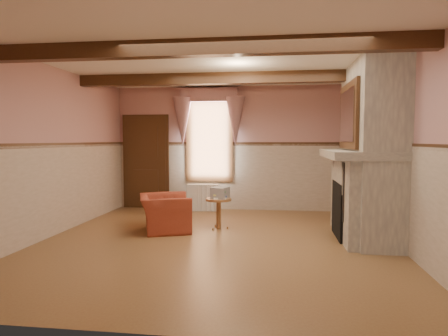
# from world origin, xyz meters

# --- Properties ---
(floor) EXTENTS (5.50, 6.00, 0.01)m
(floor) POSITION_xyz_m (0.00, 0.00, 0.00)
(floor) COLOR brown
(floor) RESTS_ON ground
(ceiling) EXTENTS (5.50, 6.00, 0.01)m
(ceiling) POSITION_xyz_m (0.00, 0.00, 2.80)
(ceiling) COLOR silver
(ceiling) RESTS_ON wall_back
(wall_back) EXTENTS (5.50, 0.02, 2.80)m
(wall_back) POSITION_xyz_m (0.00, 3.00, 1.40)
(wall_back) COLOR tan
(wall_back) RESTS_ON floor
(wall_front) EXTENTS (5.50, 0.02, 2.80)m
(wall_front) POSITION_xyz_m (0.00, -3.00, 1.40)
(wall_front) COLOR tan
(wall_front) RESTS_ON floor
(wall_left) EXTENTS (0.02, 6.00, 2.80)m
(wall_left) POSITION_xyz_m (-2.75, 0.00, 1.40)
(wall_left) COLOR tan
(wall_left) RESTS_ON floor
(wall_right) EXTENTS (0.02, 6.00, 2.80)m
(wall_right) POSITION_xyz_m (2.75, 0.00, 1.40)
(wall_right) COLOR tan
(wall_right) RESTS_ON floor
(wainscot) EXTENTS (5.50, 6.00, 1.50)m
(wainscot) POSITION_xyz_m (0.00, 0.00, 0.75)
(wainscot) COLOR beige
(wainscot) RESTS_ON floor
(chair_rail) EXTENTS (5.50, 6.00, 0.08)m
(chair_rail) POSITION_xyz_m (0.00, 0.00, 1.50)
(chair_rail) COLOR black
(chair_rail) RESTS_ON wainscot
(firebox) EXTENTS (0.20, 0.95, 0.90)m
(firebox) POSITION_xyz_m (2.00, 0.60, 0.45)
(firebox) COLOR black
(firebox) RESTS_ON floor
(armchair) EXTENTS (1.12, 1.19, 0.63)m
(armchair) POSITION_xyz_m (-1.00, 0.66, 0.31)
(armchair) COLOR maroon
(armchair) RESTS_ON floor
(side_table) EXTENTS (0.53, 0.53, 0.55)m
(side_table) POSITION_xyz_m (-0.09, 0.93, 0.28)
(side_table) COLOR brown
(side_table) RESTS_ON floor
(book_stack) EXTENTS (0.33, 0.37, 0.20)m
(book_stack) POSITION_xyz_m (-0.07, 0.94, 0.65)
(book_stack) COLOR #B7AD8C
(book_stack) RESTS_ON side_table
(radiator) EXTENTS (0.71, 0.22, 0.60)m
(radiator) POSITION_xyz_m (-0.70, 2.70, 0.30)
(radiator) COLOR silver
(radiator) RESTS_ON floor
(bowl) EXTENTS (0.37, 0.37, 0.09)m
(bowl) POSITION_xyz_m (2.24, 0.43, 1.46)
(bowl) COLOR brown
(bowl) RESTS_ON mantel
(mantel_clock) EXTENTS (0.14, 0.24, 0.20)m
(mantel_clock) POSITION_xyz_m (2.24, 1.40, 1.52)
(mantel_clock) COLOR black
(mantel_clock) RESTS_ON mantel
(oil_lamp) EXTENTS (0.11, 0.11, 0.28)m
(oil_lamp) POSITION_xyz_m (2.24, 1.17, 1.56)
(oil_lamp) COLOR gold
(oil_lamp) RESTS_ON mantel
(candle_red) EXTENTS (0.06, 0.06, 0.16)m
(candle_red) POSITION_xyz_m (2.24, -0.10, 1.50)
(candle_red) COLOR maroon
(candle_red) RESTS_ON mantel
(jar_yellow) EXTENTS (0.06, 0.06, 0.12)m
(jar_yellow) POSITION_xyz_m (2.24, 0.37, 1.48)
(jar_yellow) COLOR gold
(jar_yellow) RESTS_ON mantel
(fireplace) EXTENTS (0.85, 2.00, 2.80)m
(fireplace) POSITION_xyz_m (2.42, 0.60, 1.40)
(fireplace) COLOR gray
(fireplace) RESTS_ON floor
(mantel) EXTENTS (1.05, 2.05, 0.12)m
(mantel) POSITION_xyz_m (2.24, 0.60, 1.36)
(mantel) COLOR gray
(mantel) RESTS_ON fireplace
(overmantel_mirror) EXTENTS (0.06, 1.44, 1.04)m
(overmantel_mirror) POSITION_xyz_m (2.06, 0.60, 1.97)
(overmantel_mirror) COLOR silver
(overmantel_mirror) RESTS_ON fireplace
(door) EXTENTS (1.10, 0.10, 2.10)m
(door) POSITION_xyz_m (-2.10, 2.94, 1.05)
(door) COLOR black
(door) RESTS_ON floor
(window) EXTENTS (1.06, 0.08, 2.02)m
(window) POSITION_xyz_m (-0.60, 2.97, 1.65)
(window) COLOR white
(window) RESTS_ON wall_back
(window_drapes) EXTENTS (1.30, 0.14, 1.40)m
(window_drapes) POSITION_xyz_m (-0.60, 2.88, 2.25)
(window_drapes) COLOR gray
(window_drapes) RESTS_ON wall_back
(ceiling_beam_front) EXTENTS (5.50, 0.18, 0.20)m
(ceiling_beam_front) POSITION_xyz_m (0.00, -1.20, 2.70)
(ceiling_beam_front) COLOR black
(ceiling_beam_front) RESTS_ON ceiling
(ceiling_beam_back) EXTENTS (5.50, 0.18, 0.20)m
(ceiling_beam_back) POSITION_xyz_m (0.00, 1.20, 2.70)
(ceiling_beam_back) COLOR black
(ceiling_beam_back) RESTS_ON ceiling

